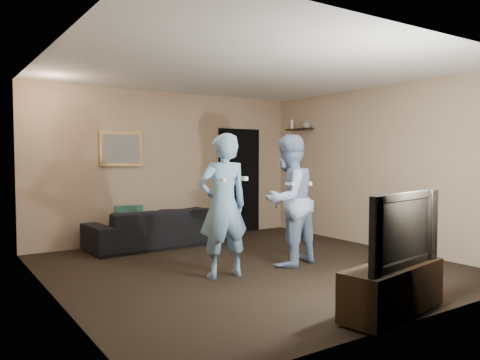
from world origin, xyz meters
TOP-DOWN VIEW (x-y plane):
  - ground at (0.00, 0.00)m, footprint 5.00×5.00m
  - ceiling at (0.00, 0.00)m, footprint 5.00×5.00m
  - wall_back at (0.00, 2.50)m, footprint 5.00×0.04m
  - wall_front at (0.00, -2.50)m, footprint 5.00×0.04m
  - wall_left at (-2.50, 0.00)m, footprint 0.04×5.00m
  - wall_right at (2.50, 0.00)m, footprint 0.04×5.00m
  - sofa at (-0.52, 2.02)m, footprint 2.18×0.94m
  - throw_pillow at (-0.94, 2.02)m, footprint 0.46×0.23m
  - painting_frame at (-0.90, 2.48)m, footprint 0.72×0.05m
  - painting_canvas at (-0.90, 2.45)m, footprint 0.62×0.01m
  - doorway at (1.45, 2.47)m, footprint 0.90×0.06m
  - light_switch at (0.85, 2.48)m, footprint 0.08×0.02m
  - wall_shelf at (2.39, 1.80)m, footprint 0.20×0.60m
  - shelf_vase at (2.39, 1.60)m, footprint 0.15×0.15m
  - shelf_figurine at (2.39, 2.02)m, footprint 0.06×0.06m
  - tv_console at (0.00, -2.29)m, footprint 1.31×0.62m
  - television at (0.00, -2.29)m, footprint 1.19×0.36m
  - wii_player_left at (-0.58, -0.24)m, footprint 0.68×0.54m
  - wii_player_right at (0.48, -0.20)m, footprint 0.99×0.85m

SIDE VIEW (x-z plane):
  - ground at x=0.00m, z-range 0.00..0.00m
  - tv_console at x=0.00m, z-range 0.03..0.47m
  - sofa at x=-0.52m, z-range 0.00..0.62m
  - throw_pillow at x=-0.94m, z-range 0.26..0.70m
  - television at x=0.00m, z-range 0.47..1.15m
  - wii_player_left at x=-0.58m, z-range 0.00..1.76m
  - wii_player_right at x=0.48m, z-range 0.00..1.77m
  - doorway at x=1.45m, z-range 0.00..2.00m
  - wall_back at x=0.00m, z-range 0.00..2.60m
  - wall_front at x=0.00m, z-range 0.00..2.60m
  - wall_left at x=-2.50m, z-range 0.00..2.60m
  - wall_right at x=2.50m, z-range 0.00..2.60m
  - light_switch at x=0.85m, z-range 1.24..1.36m
  - painting_frame at x=-0.90m, z-range 1.32..1.89m
  - painting_canvas at x=-0.90m, z-range 1.37..1.83m
  - wall_shelf at x=2.39m, z-range 1.98..2.00m
  - shelf_vase at x=2.39m, z-range 2.00..2.15m
  - shelf_figurine at x=2.39m, z-range 2.00..2.18m
  - ceiling at x=0.00m, z-range 2.58..2.62m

